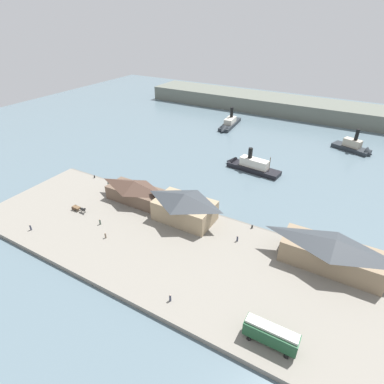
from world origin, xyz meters
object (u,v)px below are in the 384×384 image
pedestrian_at_waters_edge (105,236)px  pedestrian_walking_east (237,239)px  ferry_near_quay (229,124)px  ferry_outer_harbor (355,148)px  pedestrian_near_cart (31,228)px  pedestrian_standing_center (170,298)px  street_tram (271,334)px  horse_cart (79,208)px  ferry_shed_east_terminal (332,253)px  ferry_shed_central_terminal (135,191)px  pedestrian_near_east_shed (108,184)px  ferry_shed_west_terminal (185,207)px  mooring_post_center_west (252,227)px  mooring_post_west (94,177)px  ferry_mid_harbor (248,165)px  pedestrian_near_west_shed (100,222)px

pedestrian_at_waters_edge → pedestrian_walking_east: bearing=27.5°
ferry_near_quay → ferry_outer_harbor: ferry_outer_harbor is taller
pedestrian_near_cart → pedestrian_standing_center: (44.77, -1.07, -0.00)m
street_tram → horse_cart: bearing=168.1°
ferry_shed_east_terminal → ferry_shed_central_terminal: bearing=179.5°
street_tram → pedestrian_near_east_shed: street_tram is taller
ferry_shed_west_terminal → horse_cart: ferry_shed_west_terminal is taller
pedestrian_near_cart → ferry_shed_west_terminal: bearing=36.8°
pedestrian_near_cart → ferry_shed_east_terminal: bearing=19.6°
pedestrian_standing_center → mooring_post_center_west: bearing=79.3°
ferry_shed_west_terminal → ferry_shed_east_terminal: bearing=0.8°
pedestrian_standing_center → ferry_outer_harbor: size_ratio=0.10×
pedestrian_near_cart → mooring_post_west: pedestrian_near_cart is taller
street_tram → mooring_post_west: 77.82m
pedestrian_at_waters_edge → pedestrian_standing_center: size_ratio=0.93×
ferry_shed_west_terminal → horse_cart: size_ratio=3.03×
horse_cart → mooring_post_center_west: 49.39m
mooring_post_center_west → ferry_mid_harbor: 38.01m
mooring_post_center_west → ferry_near_quay: (-40.17, 74.95, -0.12)m
pedestrian_near_east_shed → ferry_near_quay: (9.33, 76.66, -0.42)m
pedestrian_near_west_shed → horse_cart: bearing=169.8°
ferry_near_quay → mooring_post_center_west: bearing=-61.8°
street_tram → pedestrian_standing_center: 20.21m
ferry_shed_east_terminal → ferry_near_quay: size_ratio=0.95×
pedestrian_near_west_shed → pedestrian_standing_center: (30.62, -12.05, 0.01)m
ferry_shed_central_terminal → mooring_post_west: size_ratio=19.62×
ferry_near_quay → horse_cart: bearing=-93.8°
pedestrian_near_east_shed → pedestrian_near_cart: (-1.12, -28.17, 0.04)m
pedestrian_at_waters_edge → pedestrian_near_cart: (-19.50, -7.37, 0.06)m
mooring_post_center_west → ferry_outer_harbor: bearing=75.8°
ferry_mid_harbor → pedestrian_at_waters_edge: bearing=-106.1°
ferry_shed_west_terminal → pedestrian_standing_center: size_ratio=9.51×
ferry_shed_east_terminal → pedestrian_standing_center: bearing=-134.8°
street_tram → horse_cart: (-60.58, 12.81, -1.53)m
ferry_shed_west_terminal → ferry_near_quay: ferry_shed_west_terminal is taller
pedestrian_near_east_shed → street_tram: bearing=-23.9°
ferry_shed_west_terminal → pedestrian_near_west_shed: size_ratio=9.61×
ferry_shed_central_terminal → pedestrian_near_west_shed: bearing=-92.6°
pedestrian_at_waters_edge → ferry_mid_harbor: 60.00m
ferry_shed_west_terminal → pedestrian_walking_east: (16.42, -1.70, -3.32)m
mooring_post_west → pedestrian_near_cart: bearing=-77.0°
ferry_shed_east_terminal → mooring_post_west: (-77.68, 4.78, -3.38)m
mooring_post_center_west → ferry_near_quay: 85.04m
pedestrian_near_west_shed → ferry_outer_harbor: 107.14m
pedestrian_near_east_shed → pedestrian_standing_center: 52.54m
ferry_shed_west_terminal → mooring_post_center_west: ferry_shed_west_terminal is taller
pedestrian_walking_east → horse_cart: bearing=-167.3°
pedestrian_near_east_shed → pedestrian_at_waters_edge: bearing=-48.5°
pedestrian_near_east_shed → pedestrian_walking_east: pedestrian_walking_east is taller
ferry_shed_east_terminal → ferry_mid_harbor: 52.94m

